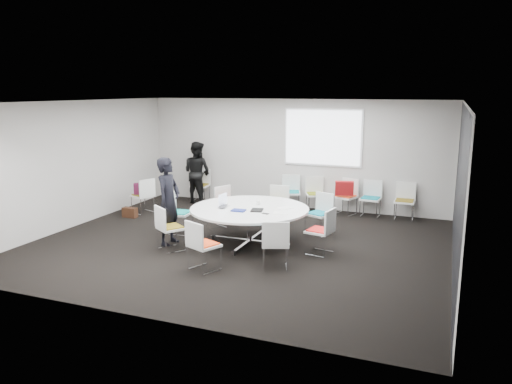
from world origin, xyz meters
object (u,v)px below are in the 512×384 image
(chair_ring_e, at_px, (180,221))
(laptop, at_px, (225,207))
(chair_ring_b, at_px, (319,222))
(chair_back_a, at_px, (291,199))
(chair_spare_left, at_px, (143,202))
(chair_back_b, at_px, (315,201))
(person_main, at_px, (168,201))
(conference_table, at_px, (249,216))
(chair_ring_c, at_px, (277,213))
(maroon_bag, at_px, (142,189))
(chair_ring_h, at_px, (275,253))
(chair_ring_d, at_px, (228,213))
(chair_ring_a, at_px, (320,240))
(chair_ring_f, at_px, (170,236))
(chair_person_back, at_px, (200,192))
(person_back, at_px, (197,172))
(chair_ring_g, at_px, (204,255))
(chair_back_d, at_px, (370,206))
(cup, at_px, (258,203))
(chair_back_e, at_px, (404,208))
(chair_back_c, at_px, (346,204))
(brown_bag, at_px, (130,212))

(chair_ring_e, bearing_deg, laptop, 73.59)
(chair_ring_b, bearing_deg, chair_back_a, -36.05)
(chair_ring_e, bearing_deg, chair_spare_left, -130.29)
(chair_back_b, bearing_deg, person_main, 35.89)
(conference_table, relative_size, chair_ring_c, 2.68)
(maroon_bag, bearing_deg, chair_ring_h, -30.00)
(person_main, height_order, laptop, person_main)
(chair_ring_d, relative_size, chair_ring_h, 1.00)
(chair_ring_a, distance_m, chair_ring_c, 2.20)
(conference_table, distance_m, chair_ring_f, 1.60)
(chair_person_back, xyz_separation_m, person_back, (0.00, -0.17, 0.56))
(chair_back_a, relative_size, chair_person_back, 1.00)
(chair_ring_g, xyz_separation_m, chair_ring_h, (1.11, 0.52, 0.00))
(chair_back_a, bearing_deg, chair_back_d, 161.97)
(chair_back_a, height_order, chair_person_back, same)
(cup, bearing_deg, person_main, -149.08)
(conference_table, height_order, chair_ring_g, chair_ring_g)
(chair_ring_f, bearing_deg, chair_ring_g, 0.47)
(cup, bearing_deg, chair_ring_f, -135.33)
(chair_ring_a, distance_m, chair_ring_e, 3.15)
(chair_ring_e, height_order, laptop, chair_ring_e)
(chair_ring_d, xyz_separation_m, chair_ring_f, (-0.27, -2.06, 0.00))
(chair_back_b, height_order, chair_back_e, same)
(chair_ring_e, distance_m, chair_ring_f, 1.16)
(chair_back_b, bearing_deg, chair_ring_d, 27.05)
(chair_ring_b, bearing_deg, chair_ring_d, 21.99)
(chair_back_e, bearing_deg, maroon_bag, 15.70)
(chair_ring_c, relative_size, person_main, 0.50)
(chair_ring_e, distance_m, person_main, 0.95)
(chair_back_b, distance_m, maroon_bag, 4.34)
(conference_table, bearing_deg, chair_back_b, 79.55)
(chair_ring_f, distance_m, chair_back_c, 4.77)
(chair_ring_h, bearing_deg, chair_back_a, 83.28)
(conference_table, distance_m, chair_ring_a, 1.52)
(chair_ring_b, relative_size, person_main, 0.50)
(chair_ring_d, distance_m, chair_back_c, 3.02)
(chair_back_d, distance_m, person_back, 4.66)
(chair_back_e, bearing_deg, person_back, 1.95)
(cup, bearing_deg, chair_ring_b, 36.20)
(chair_back_d, bearing_deg, chair_ring_a, 85.94)
(chair_ring_c, bearing_deg, laptop, 71.53)
(chair_back_e, height_order, chair_person_back, same)
(chair_ring_c, distance_m, chair_spare_left, 3.46)
(conference_table, height_order, chair_ring_a, chair_ring_a)
(chair_ring_b, bearing_deg, chair_back_d, -90.42)
(chair_ring_e, bearing_deg, chair_back_b, 137.88)
(chair_person_back, height_order, brown_bag, chair_person_back)
(chair_ring_a, height_order, chair_spare_left, same)
(chair_ring_a, xyz_separation_m, maroon_bag, (-4.90, 1.48, 0.34))
(chair_ring_g, relative_size, person_back, 0.53)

